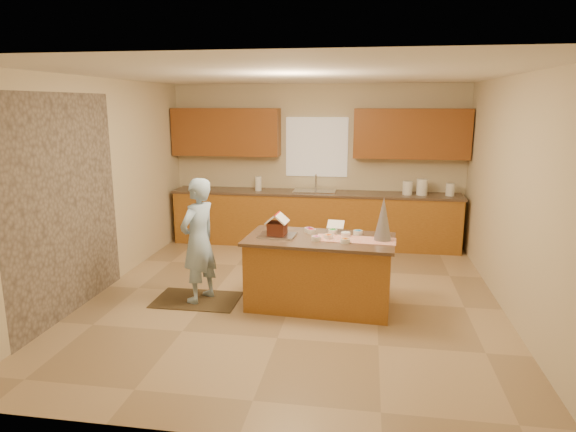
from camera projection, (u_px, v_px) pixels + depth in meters
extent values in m
plane|color=tan|center=(293.00, 297.00, 6.29)|extent=(5.50, 5.50, 0.00)
plane|color=silver|center=(294.00, 75.00, 5.70)|extent=(5.50, 5.50, 0.00)
plane|color=beige|center=(317.00, 164.00, 8.65)|extent=(5.50, 5.50, 0.00)
plane|color=beige|center=(234.00, 261.00, 3.35)|extent=(5.50, 5.50, 0.00)
plane|color=beige|center=(100.00, 186.00, 6.38)|extent=(5.50, 5.50, 0.00)
plane|color=beige|center=(514.00, 197.00, 5.62)|extent=(5.50, 5.50, 0.00)
plane|color=gray|center=(65.00, 206.00, 5.63)|extent=(0.00, 2.50, 2.50)
cube|color=white|center=(317.00, 147.00, 8.55)|extent=(1.05, 0.03, 1.00)
cube|color=#9D5F20|center=(314.00, 220.00, 8.56)|extent=(4.80, 0.60, 0.88)
cube|color=brown|center=(315.00, 193.00, 8.46)|extent=(4.85, 0.63, 0.04)
cube|color=brown|center=(226.00, 132.00, 8.59)|extent=(1.85, 0.35, 0.80)
cube|color=brown|center=(411.00, 134.00, 8.12)|extent=(1.85, 0.35, 0.80)
cube|color=silver|center=(315.00, 194.00, 8.46)|extent=(0.70, 0.45, 0.12)
cylinder|color=silver|center=(316.00, 182.00, 8.59)|extent=(0.03, 0.03, 0.28)
cube|color=#9D5F20|center=(320.00, 273.00, 5.96)|extent=(1.70, 0.93, 0.81)
cube|color=brown|center=(320.00, 239.00, 5.86)|extent=(1.78, 1.00, 0.04)
cube|color=red|center=(355.00, 240.00, 5.77)|extent=(0.94, 0.39, 0.01)
cube|color=silver|center=(277.00, 235.00, 5.92)|extent=(0.44, 0.34, 0.02)
cube|color=white|center=(336.00, 225.00, 6.14)|extent=(0.21, 0.17, 0.09)
cone|color=silver|center=(383.00, 219.00, 5.70)|extent=(0.21, 0.21, 0.50)
cube|color=black|center=(197.00, 300.00, 6.20)|extent=(1.03, 0.67, 0.01)
imported|color=#9BBDDC|center=(198.00, 240.00, 6.03)|extent=(0.54, 0.65, 1.51)
cylinder|color=white|center=(408.00, 188.00, 8.19)|extent=(0.16, 0.16, 0.22)
cylinder|color=white|center=(422.00, 187.00, 8.15)|extent=(0.18, 0.18, 0.26)
cylinder|color=white|center=(450.00, 189.00, 8.09)|extent=(0.14, 0.14, 0.20)
cylinder|color=white|center=(258.00, 183.00, 8.57)|extent=(0.11, 0.11, 0.24)
cube|color=#562716|center=(277.00, 228.00, 5.90)|extent=(0.22, 0.23, 0.15)
cube|color=white|center=(272.00, 218.00, 5.89)|extent=(0.15, 0.26, 0.12)
cube|color=white|center=(282.00, 218.00, 5.86)|extent=(0.15, 0.26, 0.12)
cylinder|color=red|center=(277.00, 214.00, 5.86)|extent=(0.03, 0.26, 0.02)
cylinder|color=green|center=(333.00, 231.00, 6.05)|extent=(0.11, 0.11, 0.05)
cylinder|color=orange|center=(328.00, 237.00, 5.81)|extent=(0.11, 0.11, 0.05)
cylinder|color=red|center=(311.00, 231.00, 6.06)|extent=(0.11, 0.11, 0.05)
cylinder|color=orange|center=(345.00, 241.00, 5.64)|extent=(0.11, 0.11, 0.05)
cylinder|color=pink|center=(316.00, 238.00, 5.74)|extent=(0.11, 0.11, 0.05)
cylinder|color=white|center=(346.00, 234.00, 5.91)|extent=(0.11, 0.11, 0.05)
cylinder|color=#913084|center=(309.00, 230.00, 6.13)|extent=(0.11, 0.11, 0.05)
cylinder|color=#3284BD|center=(358.00, 232.00, 6.00)|extent=(0.11, 0.11, 0.05)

